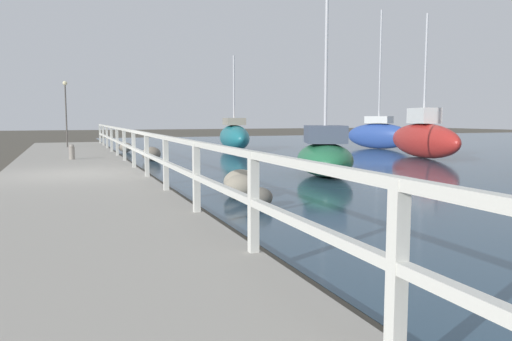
{
  "coord_description": "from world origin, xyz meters",
  "views": [
    {
      "loc": [
        -0.14,
        -13.67,
        1.69
      ],
      "look_at": [
        3.68,
        -3.67,
        0.56
      ],
      "focal_mm": 35.0,
      "sensor_mm": 36.0,
      "label": 1
    }
  ],
  "objects_px": {
    "sailboat_red": "(423,138)",
    "sailboat_green": "(325,155)",
    "dock_lamp": "(66,103)",
    "sailboat_teal": "(234,136)",
    "mooring_bollard": "(72,152)",
    "sailboat_blue": "(378,134)"
  },
  "relations": [
    {
      "from": "sailboat_blue",
      "to": "sailboat_green",
      "type": "xyz_separation_m",
      "value": [
        -8.99,
        -10.34,
        -0.17
      ]
    },
    {
      "from": "sailboat_blue",
      "to": "sailboat_teal",
      "type": "height_order",
      "value": "sailboat_blue"
    },
    {
      "from": "dock_lamp",
      "to": "sailboat_red",
      "type": "relative_size",
      "value": 0.55
    },
    {
      "from": "dock_lamp",
      "to": "sailboat_green",
      "type": "xyz_separation_m",
      "value": [
        6.94,
        -13.79,
        -1.83
      ]
    },
    {
      "from": "mooring_bollard",
      "to": "sailboat_blue",
      "type": "relative_size",
      "value": 0.07
    },
    {
      "from": "dock_lamp",
      "to": "sailboat_teal",
      "type": "distance_m",
      "value": 8.51
    },
    {
      "from": "mooring_bollard",
      "to": "sailboat_teal",
      "type": "distance_m",
      "value": 9.97
    },
    {
      "from": "mooring_bollard",
      "to": "sailboat_red",
      "type": "bearing_deg",
      "value": -5.84
    },
    {
      "from": "dock_lamp",
      "to": "sailboat_teal",
      "type": "height_order",
      "value": "sailboat_teal"
    },
    {
      "from": "sailboat_red",
      "to": "sailboat_teal",
      "type": "xyz_separation_m",
      "value": [
        -5.97,
        7.38,
        -0.1
      ]
    },
    {
      "from": "dock_lamp",
      "to": "sailboat_red",
      "type": "bearing_deg",
      "value": -33.61
    },
    {
      "from": "sailboat_red",
      "to": "sailboat_teal",
      "type": "relative_size",
      "value": 1.21
    },
    {
      "from": "sailboat_green",
      "to": "sailboat_teal",
      "type": "bearing_deg",
      "value": 104.99
    },
    {
      "from": "dock_lamp",
      "to": "sailboat_red",
      "type": "xyz_separation_m",
      "value": [
        14.07,
        -9.36,
        -1.61
      ]
    },
    {
      "from": "sailboat_blue",
      "to": "sailboat_green",
      "type": "relative_size",
      "value": 1.1
    },
    {
      "from": "sailboat_red",
      "to": "sailboat_blue",
      "type": "xyz_separation_m",
      "value": [
        1.85,
        5.91,
        -0.04
      ]
    },
    {
      "from": "sailboat_red",
      "to": "sailboat_green",
      "type": "height_order",
      "value": "sailboat_green"
    },
    {
      "from": "sailboat_blue",
      "to": "mooring_bollard",
      "type": "bearing_deg",
      "value": 171.32
    },
    {
      "from": "mooring_bollard",
      "to": "sailboat_teal",
      "type": "xyz_separation_m",
      "value": [
        7.99,
        5.95,
        0.22
      ]
    },
    {
      "from": "sailboat_red",
      "to": "sailboat_green",
      "type": "xyz_separation_m",
      "value": [
        -7.14,
        -4.43,
        -0.21
      ]
    },
    {
      "from": "sailboat_red",
      "to": "sailboat_teal",
      "type": "bearing_deg",
      "value": 142.3
    },
    {
      "from": "dock_lamp",
      "to": "sailboat_red",
      "type": "height_order",
      "value": "sailboat_red"
    }
  ]
}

